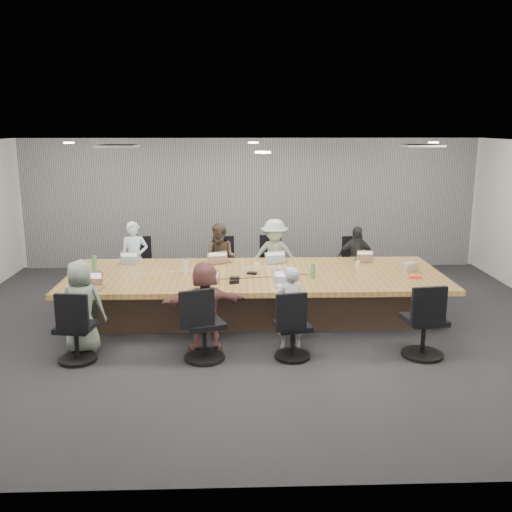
{
  "coord_description": "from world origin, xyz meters",
  "views": [
    {
      "loc": [
        -0.31,
        -8.37,
        3.08
      ],
      "look_at": [
        0.0,
        0.4,
        1.05
      ],
      "focal_mm": 40.0,
      "sensor_mm": 36.0,
      "label": 1
    }
  ],
  "objects_px": {
    "chair_2": "(273,268)",
    "chair_6": "(293,332)",
    "conference_table": "(256,293)",
    "laptop_1": "(220,261)",
    "person_1": "(221,259)",
    "chair_7": "(424,326)",
    "person_4": "(82,306)",
    "snack_packet": "(416,277)",
    "person_0": "(135,259)",
    "chair_4": "(76,333)",
    "chair_3": "(351,269)",
    "laptop_6": "(287,286)",
    "bottle_green_left": "(95,264)",
    "person_2": "(274,257)",
    "laptop_0": "(129,262)",
    "bottle_green_right": "(313,271)",
    "person_3": "(356,260)",
    "stapler": "(234,282)",
    "chair_5": "(204,329)",
    "person_5": "(205,306)",
    "laptop_5": "(207,287)",
    "chair_1": "(222,269)",
    "chair_0": "(139,269)",
    "laptop_3": "(362,260)",
    "bottle_clear": "(186,268)",
    "person_6": "(290,308)",
    "laptop_2": "(277,261)",
    "canvas_bag": "(409,267)"
  },
  "relations": [
    {
      "from": "chair_2",
      "to": "chair_6",
      "type": "xyz_separation_m",
      "value": [
        0.04,
        -3.4,
        -0.01
      ]
    },
    {
      "from": "conference_table",
      "to": "laptop_1",
      "type": "height_order",
      "value": "laptop_1"
    },
    {
      "from": "person_1",
      "to": "chair_7",
      "type": "bearing_deg",
      "value": -33.9
    },
    {
      "from": "person_4",
      "to": "snack_packet",
      "type": "relative_size",
      "value": 6.98
    },
    {
      "from": "person_0",
      "to": "chair_4",
      "type": "bearing_deg",
      "value": -101.85
    },
    {
      "from": "chair_3",
      "to": "laptop_6",
      "type": "distance_m",
      "value": 2.92
    },
    {
      "from": "person_0",
      "to": "bottle_green_left",
      "type": "relative_size",
      "value": 4.95
    },
    {
      "from": "conference_table",
      "to": "person_2",
      "type": "xyz_separation_m",
      "value": [
        0.39,
        1.35,
        0.3
      ]
    },
    {
      "from": "laptop_0",
      "to": "bottle_green_right",
      "type": "height_order",
      "value": "bottle_green_right"
    },
    {
      "from": "chair_7",
      "to": "person_0",
      "type": "xyz_separation_m",
      "value": [
        -4.38,
        3.05,
        0.24
      ]
    },
    {
      "from": "person_3",
      "to": "stapler",
      "type": "height_order",
      "value": "person_3"
    },
    {
      "from": "person_2",
      "to": "person_4",
      "type": "height_order",
      "value": "person_2"
    },
    {
      "from": "person_3",
      "to": "chair_5",
      "type": "bearing_deg",
      "value": -134.01
    },
    {
      "from": "chair_2",
      "to": "person_5",
      "type": "height_order",
      "value": "person_5"
    },
    {
      "from": "chair_3",
      "to": "laptop_5",
      "type": "height_order",
      "value": "laptop_5"
    },
    {
      "from": "chair_4",
      "to": "chair_1",
      "type": "bearing_deg",
      "value": 69.72
    },
    {
      "from": "conference_table",
      "to": "chair_6",
      "type": "distance_m",
      "value": 1.75
    },
    {
      "from": "chair_5",
      "to": "chair_0",
      "type": "bearing_deg",
      "value": 93.15
    },
    {
      "from": "bottle_green_left",
      "to": "snack_packet",
      "type": "height_order",
      "value": "bottle_green_left"
    },
    {
      "from": "chair_2",
      "to": "chair_6",
      "type": "relative_size",
      "value": 1.04
    },
    {
      "from": "laptop_3",
      "to": "person_3",
      "type": "bearing_deg",
      "value": -84.88
    },
    {
      "from": "chair_3",
      "to": "person_0",
      "type": "distance_m",
      "value": 4.11
    },
    {
      "from": "chair_2",
      "to": "person_4",
      "type": "height_order",
      "value": "person_4"
    },
    {
      "from": "laptop_3",
      "to": "snack_packet",
      "type": "bearing_deg",
      "value": 121.77
    },
    {
      "from": "chair_1",
      "to": "bottle_clear",
      "type": "height_order",
      "value": "bottle_clear"
    },
    {
      "from": "conference_table",
      "to": "laptop_6",
      "type": "bearing_deg",
      "value": -61.5
    },
    {
      "from": "chair_7",
      "to": "bottle_green_left",
      "type": "bearing_deg",
      "value": 151.21
    },
    {
      "from": "chair_6",
      "to": "laptop_3",
      "type": "relative_size",
      "value": 2.64
    },
    {
      "from": "chair_2",
      "to": "chair_5",
      "type": "xyz_separation_m",
      "value": [
        -1.14,
        -3.4,
        0.03
      ]
    },
    {
      "from": "conference_table",
      "to": "laptop_3",
      "type": "distance_m",
      "value": 2.09
    },
    {
      "from": "chair_7",
      "to": "person_1",
      "type": "bearing_deg",
      "value": 124.83
    },
    {
      "from": "chair_0",
      "to": "person_6",
      "type": "height_order",
      "value": "person_6"
    },
    {
      "from": "chair_7",
      "to": "laptop_5",
      "type": "relative_size",
      "value": 2.65
    },
    {
      "from": "chair_1",
      "to": "laptop_2",
      "type": "bearing_deg",
      "value": 129.75
    },
    {
      "from": "person_0",
      "to": "person_5",
      "type": "height_order",
      "value": "person_0"
    },
    {
      "from": "person_3",
      "to": "stapler",
      "type": "distance_m",
      "value": 2.99
    },
    {
      "from": "bottle_clear",
      "to": "stapler",
      "type": "xyz_separation_m",
      "value": [
        0.77,
        -0.51,
        -0.09
      ]
    },
    {
      "from": "laptop_1",
      "to": "bottle_green_right",
      "type": "relative_size",
      "value": 1.49
    },
    {
      "from": "chair_5",
      "to": "bottle_clear",
      "type": "height_order",
      "value": "bottle_clear"
    },
    {
      "from": "chair_5",
      "to": "person_1",
      "type": "height_order",
      "value": "person_1"
    },
    {
      "from": "person_0",
      "to": "laptop_0",
      "type": "xyz_separation_m",
      "value": [
        0.0,
        -0.55,
        0.07
      ]
    },
    {
      "from": "chair_0",
      "to": "chair_4",
      "type": "height_order",
      "value": "chair_4"
    },
    {
      "from": "chair_0",
      "to": "chair_1",
      "type": "height_order",
      "value": "chair_0"
    },
    {
      "from": "person_0",
      "to": "person_2",
      "type": "xyz_separation_m",
      "value": [
        2.57,
        0.0,
        0.02
      ]
    },
    {
      "from": "person_6",
      "to": "canvas_bag",
      "type": "xyz_separation_m",
      "value": [
        2.08,
        1.42,
        0.21
      ]
    },
    {
      "from": "laptop_2",
      "to": "bottle_green_left",
      "type": "relative_size",
      "value": 1.28
    },
    {
      "from": "chair_0",
      "to": "snack_packet",
      "type": "bearing_deg",
      "value": 151.69
    },
    {
      "from": "chair_5",
      "to": "stapler",
      "type": "height_order",
      "value": "chair_5"
    },
    {
      "from": "person_4",
      "to": "person_6",
      "type": "bearing_deg",
      "value": -178.42
    },
    {
      "from": "chair_6",
      "to": "chair_7",
      "type": "bearing_deg",
      "value": -11.65
    }
  ]
}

